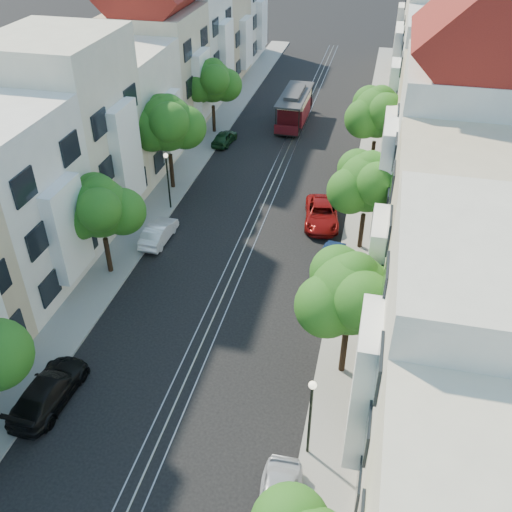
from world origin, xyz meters
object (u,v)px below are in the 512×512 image
Objects in this scene: tree_e_d at (379,114)px; parked_car_e_mid at (330,259)px; tree_w_d at (213,82)px; parked_car_w_far at (224,138)px; parked_car_e_near at (277,505)px; tree_e_c at (368,184)px; tree_w_c at (168,125)px; cable_car at (294,106)px; tree_e_b at (352,296)px; lamp_east at (311,408)px; parked_car_w_near at (49,390)px; tree_w_b at (101,209)px; parked_car_e_far at (322,214)px; lamp_west at (167,173)px; parked_car_w_mid at (159,232)px.

parked_car_e_mid is at bearing -97.05° from tree_e_d.
parked_car_w_far is at bearing -55.46° from tree_w_d.
tree_e_c is at bearing 83.42° from parked_car_e_near.
parked_car_w_far is at bearing 80.04° from tree_w_c.
parked_car_w_far is (-5.10, -5.99, -1.13)m from cable_car.
tree_e_c is 5.00m from parked_car_e_mid.
lamp_east is (-0.96, -4.98, -1.89)m from tree_e_b.
tree_w_c reaches higher than parked_car_e_mid.
parked_car_w_near reaches higher than parked_car_w_far.
cable_car is at bearing 97.36° from parked_car_e_near.
tree_e_b is at bearing -74.86° from cable_car.
tree_w_b is at bearing -103.48° from cable_car.
parked_car_e_near is at bearing -94.99° from tree_e_c.
tree_e_c reaches higher than parked_car_w_far.
tree_e_d is 0.97× the size of tree_w_c.
lamp_east is at bearing -36.58° from tree_w_b.
parked_car_e_near is (-1.66, -8.00, -4.05)m from tree_e_b.
cable_car is at bearing 98.34° from parked_car_e_far.
tree_e_c is 19.47m from parked_car_e_near.
tree_e_b is 0.94× the size of tree_w_c.
tree_w_d is at bearing -48.93° from parked_car_w_far.
tree_w_d is 4.85m from parked_car_w_far.
parked_car_e_mid is at bearing 131.21° from parked_car_w_far.
parked_car_e_far is (-2.86, 2.57, -3.92)m from tree_e_c.
parked_car_w_near is (1.54, -31.84, -3.91)m from tree_w_d.
tree_w_c is 21.35m from parked_car_w_near.
tree_w_d is (-0.00, 11.00, -0.47)m from tree_w_c.
lamp_west is at bearing 167.29° from parked_car_e_mid.
lamp_east is (13.44, -9.98, -1.55)m from tree_w_b.
tree_w_c is at bearing 105.75° from lamp_west.
parked_car_e_far is (4.90, -17.18, -1.04)m from cable_car.
tree_e_c is 19.26m from parked_car_w_far.
lamp_east is at bearing -57.35° from tree_w_c.
tree_w_d is 22.76m from parked_car_e_mid.
tree_e_d is 22.28m from tree_w_b.
parked_car_e_mid is (12.74, -18.43, -4.04)m from tree_w_d.
tree_w_d is 1.71× the size of parked_car_w_mid.
lamp_east is at bearing -67.20° from tree_w_d.
tree_w_b is at bearing 92.08° from parked_car_w_far.
lamp_east is 0.88× the size of parked_car_w_near.
lamp_west is 12.91m from parked_car_e_mid.
tree_w_c is at bearing -75.86° from parked_car_w_mid.
tree_e_d reaches higher than tree_w_d.
tree_e_c is 0.86× the size of cable_car.
parked_car_w_far is at bearing 132.47° from parked_car_e_mid.
tree_e_d is at bearing -113.55° from parked_car_w_near.
tree_w_c is 16.52m from cable_car.
lamp_east is 1.03× the size of parked_car_e_near.
parked_car_w_mid is at bearing -102.19° from cable_car.
tree_e_d is (0.00, 11.00, 0.27)m from tree_e_c.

